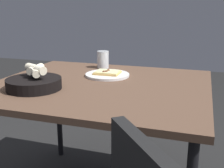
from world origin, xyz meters
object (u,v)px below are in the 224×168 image
at_px(dining_table, 100,94).
at_px(beer_glass, 103,61).
at_px(pizza_plate, 107,74).
at_px(bread_basket, 34,82).

bearing_deg(dining_table, beer_glass, -72.28).
relative_size(pizza_plate, bread_basket, 0.96).
distance_m(dining_table, beer_glass, 0.41).
distance_m(bread_basket, beer_glass, 0.60).
distance_m(pizza_plate, beer_glass, 0.23).
bearing_deg(pizza_plate, beer_glass, -63.66).
relative_size(bread_basket, beer_glass, 2.39).
height_order(dining_table, beer_glass, beer_glass).
bearing_deg(beer_glass, bread_basket, 74.56).
height_order(pizza_plate, bread_basket, bread_basket).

